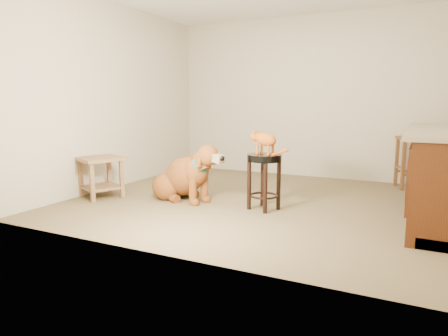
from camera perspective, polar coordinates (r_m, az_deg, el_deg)
The scene contains 8 objects.
floor at distance 4.99m, azimuth 5.46°, elevation -4.84°, with size 4.50×4.00×0.01m, color brown.
room_shell at distance 4.86m, azimuth 5.78°, elevation 14.69°, with size 4.54×4.04×2.62m.
cabinet_run at distance 4.90m, azimuth 28.69°, elevation -0.97°, with size 0.70×2.56×0.94m.
padded_stool at distance 4.55m, azimuth 5.75°, elevation -0.36°, with size 0.42×0.42×0.64m.
wood_stool at distance 6.29m, azimuth 25.24°, elevation 0.82°, with size 0.51×0.51×0.74m.
side_table at distance 5.38m, azimuth -17.19°, elevation -0.42°, with size 0.67×0.67×0.53m.
golden_retriever at distance 5.02m, azimuth -5.59°, elevation -1.34°, with size 1.19×0.70×0.78m.
tabby_kitten at distance 4.52m, azimuth 5.72°, elevation 4.03°, with size 0.48×0.23×0.30m.
Camera 1 is at (1.71, -4.53, 1.21)m, focal length 32.00 mm.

